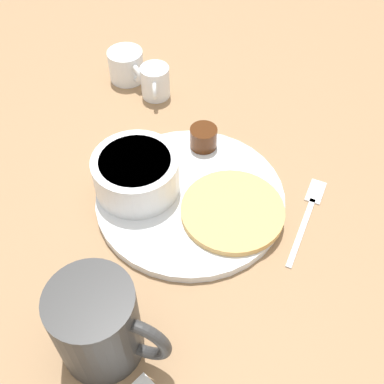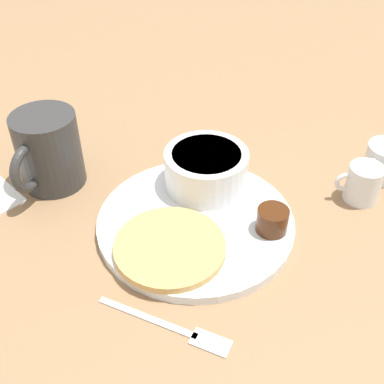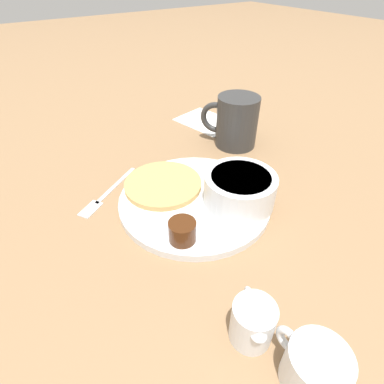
% 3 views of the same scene
% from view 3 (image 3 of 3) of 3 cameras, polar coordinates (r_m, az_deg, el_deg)
% --- Properties ---
extents(ground_plane, '(4.00, 4.00, 0.00)m').
position_cam_3_polar(ground_plane, '(0.49, 0.49, -2.09)').
color(ground_plane, '#93704C').
extents(plate, '(0.24, 0.24, 0.01)m').
position_cam_3_polar(plate, '(0.48, 0.49, -1.55)').
color(plate, white).
rests_on(plate, ground_plane).
extents(pancake_stack, '(0.13, 0.13, 0.01)m').
position_cam_3_polar(pancake_stack, '(0.50, -5.53, 1.49)').
color(pancake_stack, tan).
rests_on(pancake_stack, plate).
extents(bowl, '(0.11, 0.11, 0.05)m').
position_cam_3_polar(bowl, '(0.46, 9.05, 0.64)').
color(bowl, white).
rests_on(bowl, plate).
extents(syrup_cup, '(0.04, 0.04, 0.03)m').
position_cam_3_polar(syrup_cup, '(0.40, -1.86, -7.46)').
color(syrup_cup, '#47230F').
rests_on(syrup_cup, plate).
extents(butter_ramekin, '(0.05, 0.05, 0.05)m').
position_cam_3_polar(butter_ramekin, '(0.45, 10.74, -1.59)').
color(butter_ramekin, white).
rests_on(butter_ramekin, plate).
extents(coffee_mug, '(0.11, 0.09, 0.10)m').
position_cam_3_polar(coffee_mug, '(0.63, 8.30, 13.15)').
color(coffee_mug, '#333333').
rests_on(coffee_mug, ground_plane).
extents(creamer_pitcher_near, '(0.06, 0.05, 0.05)m').
position_cam_3_polar(creamer_pitcher_near, '(0.33, 11.41, -23.07)').
color(creamer_pitcher_near, white).
rests_on(creamer_pitcher_near, ground_plane).
extents(creamer_pitcher_far, '(0.08, 0.06, 0.05)m').
position_cam_3_polar(creamer_pitcher_far, '(0.33, 22.29, -28.60)').
color(creamer_pitcher_far, white).
rests_on(creamer_pitcher_far, ground_plane).
extents(fork, '(0.09, 0.13, 0.00)m').
position_cam_3_polar(fork, '(0.52, -16.44, -0.73)').
color(fork, silver).
rests_on(fork, ground_plane).
extents(napkin, '(0.15, 0.13, 0.00)m').
position_cam_3_polar(napkin, '(0.74, 2.72, 13.35)').
color(napkin, white).
rests_on(napkin, ground_plane).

